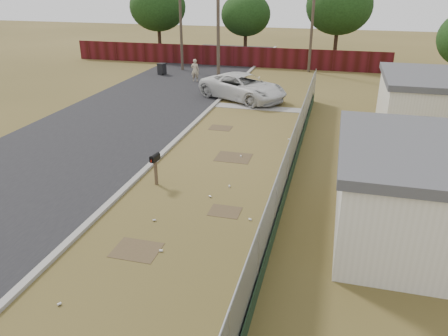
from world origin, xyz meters
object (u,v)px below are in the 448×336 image
(mailbox, at_px, (155,160))
(pedestrian, at_px, (195,70))
(trash_bin, at_px, (162,69))
(pickup_truck, at_px, (243,87))

(mailbox, distance_m, pedestrian, 18.85)
(mailbox, relative_size, trash_bin, 1.37)
(pedestrian, bearing_deg, mailbox, 100.82)
(trash_bin, bearing_deg, pickup_truck, -36.85)
(mailbox, height_order, pedestrian, pedestrian)
(pickup_truck, xyz_separation_m, trash_bin, (-8.46, 6.34, -0.37))
(mailbox, xyz_separation_m, trash_bin, (-7.98, 20.18, -0.55))
(pickup_truck, relative_size, pedestrian, 3.49)
(pedestrian, xyz_separation_m, trash_bin, (-3.59, 1.85, -0.40))
(mailbox, distance_m, trash_bin, 21.71)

